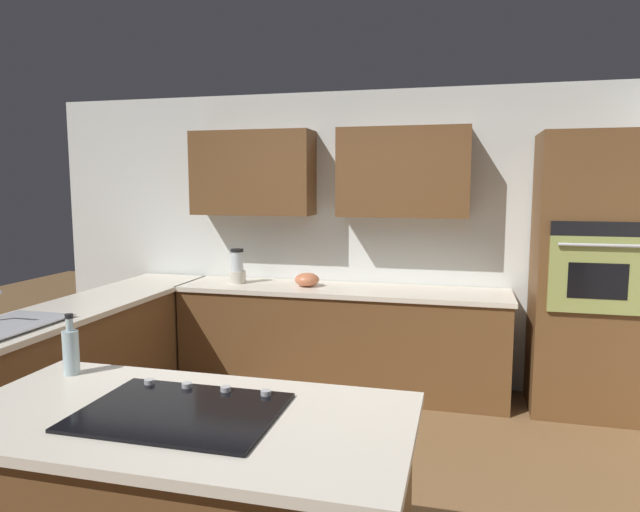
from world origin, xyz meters
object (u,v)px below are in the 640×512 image
(wall_oven, at_px, (588,275))
(blender, at_px, (237,269))
(sink_unit, at_px, (6,324))
(mixing_bowl, at_px, (307,280))
(cooktop, at_px, (181,411))
(oil_bottle, at_px, (71,350))

(wall_oven, bearing_deg, blender, -0.04)
(wall_oven, distance_m, blender, 2.90)
(sink_unit, xyz_separation_m, mixing_bowl, (-1.43, -1.84, 0.04))
(mixing_bowl, bearing_deg, cooktop, 95.45)
(cooktop, bearing_deg, mixing_bowl, -84.55)
(oil_bottle, bearing_deg, blender, -85.34)
(wall_oven, distance_m, cooktop, 3.42)
(cooktop, bearing_deg, sink_unit, -29.03)
(blender, distance_m, mixing_bowl, 0.65)
(cooktop, bearing_deg, oil_bottle, -21.90)
(mixing_bowl, bearing_deg, sink_unit, 52.20)
(sink_unit, bearing_deg, mixing_bowl, -127.80)
(mixing_bowl, bearing_deg, blender, 0.00)
(wall_oven, xyz_separation_m, mixing_bowl, (2.25, -0.00, -0.13))
(mixing_bowl, bearing_deg, wall_oven, 179.94)
(wall_oven, height_order, sink_unit, wall_oven)
(sink_unit, height_order, oil_bottle, oil_bottle)
(wall_oven, relative_size, sink_unit, 3.11)
(blender, bearing_deg, cooktop, 108.22)
(wall_oven, bearing_deg, mixing_bowl, -0.06)
(cooktop, relative_size, blender, 2.45)
(wall_oven, xyz_separation_m, oil_bottle, (2.70, 2.49, -0.07))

